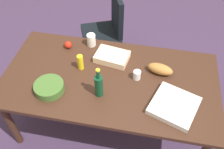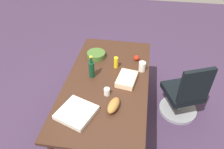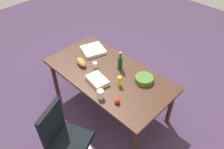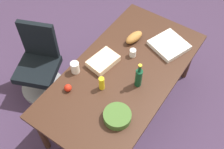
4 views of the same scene
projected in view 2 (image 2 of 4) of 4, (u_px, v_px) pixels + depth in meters
ground_plane at (108, 119)px, 3.23m from camera, size 10.00×10.00×0.00m
conference_table at (107, 85)px, 2.80m from camera, size 2.00×1.04×0.75m
office_chair at (184, 97)px, 3.09m from camera, size 0.63×0.63×0.96m
sheet_cake at (127, 79)px, 2.73m from camera, size 0.35×0.27×0.07m
apple_red at (137, 58)px, 3.08m from camera, size 0.09×0.09×0.08m
bread_loaf at (114, 105)px, 2.36m from camera, size 0.26×0.16×0.10m
wine_bottle at (92, 69)px, 2.75m from camera, size 0.07×0.07×0.31m
salad_bowl at (96, 55)px, 3.14m from camera, size 0.31×0.31×0.08m
paper_cup at (107, 92)px, 2.54m from camera, size 0.07×0.07×0.09m
pizza_box at (77, 113)px, 2.31m from camera, size 0.46×0.46×0.05m
mustard_bottle at (116, 62)px, 2.93m from camera, size 0.06×0.06×0.16m
mayo_jar at (142, 66)px, 2.88m from camera, size 0.10×0.10×0.13m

